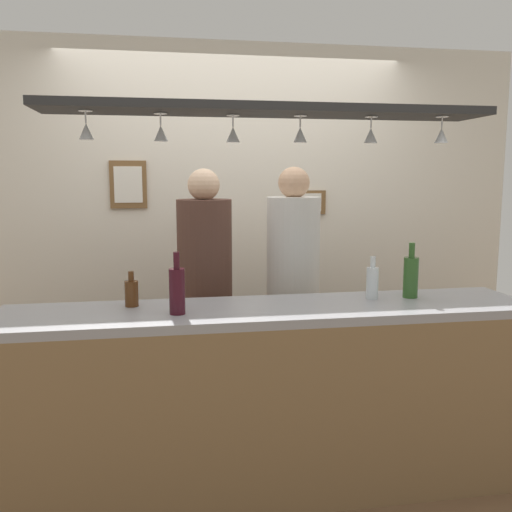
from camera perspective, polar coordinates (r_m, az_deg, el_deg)
ground_plane at (r=3.45m, az=0.30°, el=-19.92°), size 8.00×8.00×0.00m
back_wall at (r=4.14m, az=-2.33°, el=3.71°), size 4.40×0.06×2.60m
bar_counter at (r=2.72m, az=2.18°, el=-12.50°), size 2.70×0.55×0.98m
overhead_glass_rack at (r=2.76m, az=1.44°, el=14.99°), size 2.20×0.36×0.04m
hanging_wineglass_far_left at (r=2.70m, az=-17.30°, el=12.40°), size 0.07×0.07×0.13m
hanging_wineglass_left at (r=2.73m, az=-9.90°, el=12.59°), size 0.07×0.07×0.13m
hanging_wineglass_center_left at (r=2.77m, az=-2.42°, el=12.64°), size 0.07×0.07×0.13m
hanging_wineglass_center at (r=2.79m, az=4.63°, el=12.59°), size 0.07×0.07×0.13m
hanging_wineglass_center_right at (r=2.89m, az=11.88°, el=12.29°), size 0.07×0.07×0.13m
hanging_wineglass_right at (r=2.98m, az=18.79°, el=11.91°), size 0.07×0.07×0.13m
person_left_brown_shirt at (r=3.43m, az=-5.35°, el=-2.12°), size 0.34×0.34×1.68m
person_middle_white_patterned_shirt at (r=3.52m, az=3.89°, el=-1.71°), size 0.34×0.34×1.69m
bottle_wine_dark_red at (r=2.63m, az=-8.24°, el=-3.50°), size 0.08×0.08×0.30m
bottle_beer_brown_stubby at (r=2.84m, az=-12.86°, el=-3.75°), size 0.07×0.07×0.18m
bottle_soda_clear at (r=3.00m, az=12.05°, el=-2.64°), size 0.06×0.06×0.23m
bottle_champagne_green at (r=3.08m, az=15.85°, el=-2.02°), size 0.08×0.08×0.30m
picture_frame_caricature at (r=4.06m, az=-13.19°, el=7.27°), size 0.26×0.02×0.34m
picture_frame_lower_pair at (r=4.19m, az=5.28°, el=5.60°), size 0.30×0.02×0.18m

